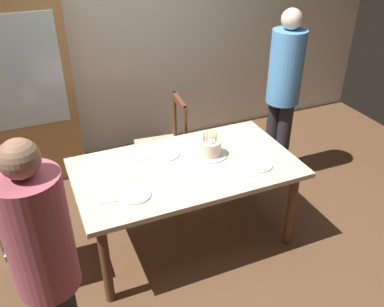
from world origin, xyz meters
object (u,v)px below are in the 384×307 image
at_px(plate_near_guest, 258,165).
at_px(person_celebrant, 46,263).
at_px(dining_table, 186,175).
at_px(chair_upholstered, 22,226).
at_px(plate_far_side, 166,154).
at_px(plate_near_celebrant, 135,195).
at_px(china_cabinet, 13,92).
at_px(birthday_cake, 210,149).
at_px(chair_spindle_back, 164,148).
at_px(person_guest, 284,87).

height_order(plate_near_guest, person_celebrant, person_celebrant).
bearing_deg(dining_table, person_celebrant, -142.77).
xyz_separation_m(plate_near_guest, chair_upholstered, (-1.78, 0.26, -0.22)).
distance_m(dining_table, plate_far_side, 0.25).
bearing_deg(plate_near_celebrant, china_cabinet, 110.76).
height_order(plate_far_side, plate_near_guest, same).
height_order(dining_table, birthday_cake, birthday_cake).
height_order(plate_near_celebrant, plate_far_side, same).
bearing_deg(chair_spindle_back, person_celebrant, -126.22).
relative_size(dining_table, plate_far_side, 7.89).
relative_size(chair_spindle_back, person_celebrant, 0.57).
distance_m(dining_table, china_cabinet, 1.96).
relative_size(chair_upholstered, china_cabinet, 0.50).
bearing_deg(dining_table, person_guest, 24.61).
relative_size(birthday_cake, plate_far_side, 1.27).
relative_size(dining_table, plate_near_celebrant, 7.89).
bearing_deg(birthday_cake, chair_upholstered, -178.70).
distance_m(plate_near_celebrant, person_guest, 1.92).
xyz_separation_m(dining_table, person_celebrant, (-1.12, -0.85, 0.28)).
bearing_deg(person_guest, china_cabinet, 157.82).
distance_m(birthday_cake, person_celebrant, 1.65).
relative_size(person_celebrant, china_cabinet, 0.87).
height_order(plate_far_side, chair_upholstered, chair_upholstered).
bearing_deg(plate_far_side, chair_spindle_back, 73.06).
distance_m(chair_upholstered, person_celebrant, 0.99).
height_order(birthday_cake, plate_near_guest, birthday_cake).
bearing_deg(plate_near_guest, plate_far_side, 144.29).
relative_size(chair_upholstered, person_celebrant, 0.57).
relative_size(plate_near_guest, china_cabinet, 0.12).
bearing_deg(china_cabinet, chair_spindle_back, -31.32).
relative_size(plate_near_celebrant, china_cabinet, 0.12).
bearing_deg(plate_near_celebrant, chair_upholstered, 161.68).
xyz_separation_m(birthday_cake, person_guest, (1.02, 0.50, 0.18)).
xyz_separation_m(dining_table, plate_near_celebrant, (-0.48, -0.22, 0.09)).
xyz_separation_m(plate_near_guest, chair_spindle_back, (-0.43, 1.02, -0.29)).
distance_m(plate_near_celebrant, plate_near_guest, 1.00).
xyz_separation_m(plate_near_celebrant, chair_upholstered, (-0.78, 0.26, -0.22)).
bearing_deg(china_cabinet, plate_near_guest, -46.75).
height_order(plate_near_celebrant, chair_spindle_back, chair_spindle_back).
height_order(dining_table, chair_spindle_back, chair_spindle_back).
distance_m(plate_near_guest, person_celebrant, 1.77).
height_order(plate_far_side, person_guest, person_guest).
relative_size(plate_near_guest, person_guest, 0.13).
bearing_deg(chair_spindle_back, china_cabinet, 148.68).
distance_m(chair_upholstered, person_guest, 2.61).
distance_m(plate_near_guest, chair_spindle_back, 1.15).
bearing_deg(chair_upholstered, plate_near_celebrant, -18.32).
bearing_deg(person_celebrant, plate_far_side, 45.99).
relative_size(plate_far_side, chair_upholstered, 0.23).
distance_m(chair_spindle_back, china_cabinet, 1.53).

